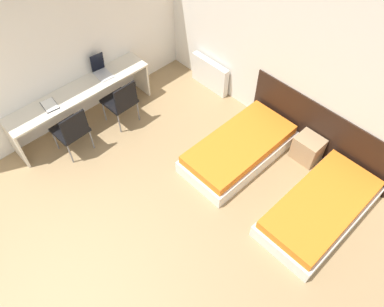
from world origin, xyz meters
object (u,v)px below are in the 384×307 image
at_px(chair_near_laptop, 121,100).
at_px(laptop, 101,70).
at_px(chair_near_notebook, 72,129).
at_px(nightstand, 308,148).
at_px(bed_near_window, 239,149).
at_px(bed_near_door, 320,209).

distance_m(chair_near_laptop, laptop, 0.62).
bearing_deg(laptop, chair_near_laptop, 0.96).
relative_size(chair_near_notebook, laptop, 2.51).
height_order(nightstand, chair_near_laptop, chair_near_laptop).
xyz_separation_m(bed_near_window, chair_near_notebook, (-1.91, -1.82, 0.33)).
bearing_deg(chair_near_notebook, bed_near_door, 25.09).
bearing_deg(chair_near_notebook, nightstand, 41.33).
bearing_deg(nightstand, chair_near_laptop, -148.62).
bearing_deg(laptop, chair_near_notebook, -55.96).
bearing_deg(bed_near_door, chair_near_laptop, -166.00).
height_order(bed_near_door, chair_near_laptop, chair_near_laptop).
bearing_deg(laptop, bed_near_door, 17.04).
relative_size(nightstand, chair_near_notebook, 0.49).
bearing_deg(nightstand, chair_near_notebook, -135.90).
relative_size(bed_near_window, laptop, 5.34).
distance_m(bed_near_door, chair_near_notebook, 3.91).
xyz_separation_m(chair_near_laptop, chair_near_notebook, (-0.00, -0.96, 0.00)).
bearing_deg(laptop, bed_near_window, 23.85).
bearing_deg(bed_near_door, laptop, -168.46).
bearing_deg(nightstand, laptop, -153.76).
bearing_deg(laptop, nightstand, 31.74).
height_order(bed_near_door, nightstand, nightstand).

